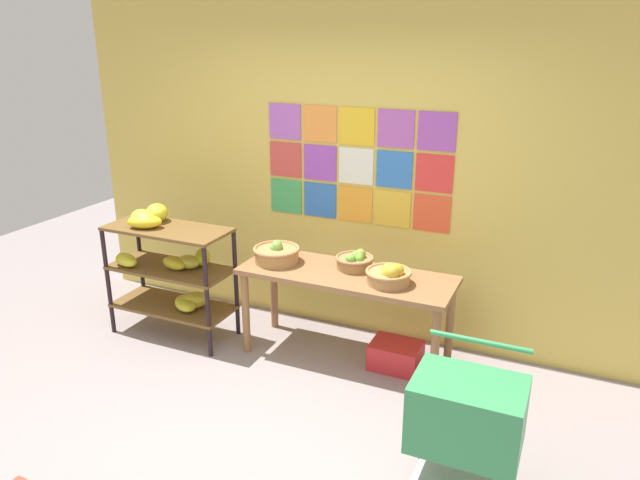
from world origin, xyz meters
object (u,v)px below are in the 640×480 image
(fruit_basket_right, at_px, (277,253))
(fruit_basket_back_right, at_px, (355,261))
(fruit_basket_back_left, at_px, (389,275))
(display_table, at_px, (346,284))
(shopping_cart, at_px, (467,419))
(produce_crate_under_table, at_px, (396,355))
(banana_shelf_unit, at_px, (167,259))

(fruit_basket_right, bearing_deg, fruit_basket_back_right, 11.51)
(fruit_basket_back_left, height_order, fruit_basket_right, fruit_basket_right)
(display_table, xyz_separation_m, shopping_cart, (1.14, -1.12, -0.13))
(fruit_basket_right, distance_m, produce_crate_under_table, 1.21)
(fruit_basket_back_right, bearing_deg, shopping_cart, -47.77)
(shopping_cart, bearing_deg, fruit_basket_back_left, 122.58)
(fruit_basket_back_left, bearing_deg, shopping_cart, -53.27)
(display_table, distance_m, shopping_cart, 1.60)
(banana_shelf_unit, height_order, fruit_basket_right, banana_shelf_unit)
(fruit_basket_back_right, bearing_deg, banana_shelf_unit, -168.02)
(produce_crate_under_table, height_order, shopping_cart, shopping_cart)
(fruit_basket_back_right, relative_size, produce_crate_under_table, 0.79)
(display_table, bearing_deg, produce_crate_under_table, 2.51)
(banana_shelf_unit, distance_m, fruit_basket_back_right, 1.56)
(fruit_basket_right, xyz_separation_m, shopping_cart, (1.73, -1.10, -0.30))
(banana_shelf_unit, height_order, fruit_basket_back_left, banana_shelf_unit)
(fruit_basket_back_right, bearing_deg, fruit_basket_back_left, -28.27)
(fruit_basket_right, height_order, shopping_cart, fruit_basket_right)
(banana_shelf_unit, bearing_deg, fruit_basket_right, 12.30)
(fruit_basket_back_left, bearing_deg, banana_shelf_unit, -175.53)
(produce_crate_under_table, bearing_deg, fruit_basket_back_left, -121.25)
(shopping_cart, bearing_deg, produce_crate_under_table, 118.67)
(produce_crate_under_table, bearing_deg, banana_shelf_unit, -173.12)
(display_table, height_order, fruit_basket_back_right, fruit_basket_back_right)
(display_table, height_order, fruit_basket_right, fruit_basket_right)
(banana_shelf_unit, distance_m, display_table, 1.52)
(fruit_basket_back_right, height_order, fruit_basket_right, fruit_basket_right)
(banana_shelf_unit, relative_size, display_table, 0.67)
(shopping_cart, bearing_deg, display_table, 131.43)
(banana_shelf_unit, relative_size, fruit_basket_right, 2.94)
(fruit_basket_back_left, relative_size, fruit_basket_right, 0.90)
(fruit_basket_back_left, relative_size, shopping_cart, 0.39)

